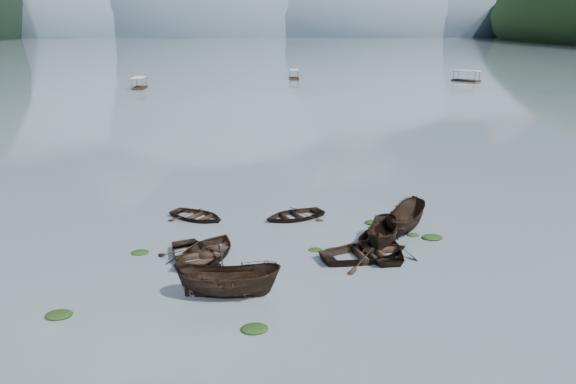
{
  "coord_description": "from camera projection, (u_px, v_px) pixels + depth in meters",
  "views": [
    {
      "loc": [
        -2.28,
        -23.32,
        12.47
      ],
      "look_at": [
        0.0,
        12.0,
        2.0
      ],
      "focal_mm": 35.0,
      "sensor_mm": 36.0,
      "label": 1
    }
  ],
  "objects": [
    {
      "name": "weed_clump_2",
      "position": [
        255.0,
        330.0,
        23.97
      ],
      "size": [
        1.19,
        0.95,
        0.26
      ],
      "primitive_type": "ellipsoid",
      "color": "black",
      "rests_on": "ground"
    },
    {
      "name": "ground_plane",
      "position": [
        305.0,
        306.0,
        26.0
      ],
      "size": [
        2400.0,
        2400.0,
        0.0
      ],
      "primitive_type": "plane",
      "color": "slate"
    },
    {
      "name": "weed_clump_0",
      "position": [
        59.0,
        316.0,
        25.13
      ],
      "size": [
        1.21,
        0.99,
        0.26
      ],
      "primitive_type": "ellipsoid",
      "color": "black",
      "rests_on": "ground"
    },
    {
      "name": "haze_mtn_a",
      "position": [
        84.0,
        35.0,
        871.17
      ],
      "size": [
        520.0,
        520.0,
        280.0
      ],
      "primitive_type": "ellipsoid",
      "color": "#475666",
      "rests_on": "ground"
    },
    {
      "name": "pontoon_right",
      "position": [
        466.0,
        81.0,
        132.58
      ],
      "size": [
        6.13,
        6.63,
        2.45
      ],
      "primitive_type": null,
      "rotation": [
        0.0,
        0.0,
        0.69
      ],
      "color": "black",
      "rests_on": "ground"
    },
    {
      "name": "weed_clump_1",
      "position": [
        227.0,
        287.0,
        27.96
      ],
      "size": [
        0.94,
        0.75,
        0.21
      ],
      "primitive_type": "ellipsoid",
      "color": "black",
      "rests_on": "ground"
    },
    {
      "name": "rowboat_3",
      "position": [
        379.0,
        251.0,
        32.41
      ],
      "size": [
        3.88,
        5.2,
        1.03
      ],
      "primitive_type": "imported",
      "rotation": [
        0.0,
        0.0,
        3.21
      ],
      "color": "black",
      "rests_on": "ground"
    },
    {
      "name": "rowboat_7",
      "position": [
        294.0,
        218.0,
        37.91
      ],
      "size": [
        5.07,
        4.46,
        0.87
      ],
      "primitive_type": "imported",
      "rotation": [
        0.0,
        0.0,
        5.13
      ],
      "color": "black",
      "rests_on": "ground"
    },
    {
      "name": "haze_mtn_b",
      "position": [
        214.0,
        35.0,
        883.54
      ],
      "size": [
        520.0,
        520.0,
        340.0
      ],
      "primitive_type": "ellipsoid",
      "color": "#475666",
      "rests_on": "ground"
    },
    {
      "name": "weed_clump_6",
      "position": [
        315.0,
        250.0,
        32.53
      ],
      "size": [
        0.83,
        0.69,
        0.17
      ],
      "primitive_type": "ellipsoid",
      "color": "black",
      "rests_on": "ground"
    },
    {
      "name": "haze_mtn_d",
      "position": [
        450.0,
        34.0,
        907.03
      ],
      "size": [
        520.0,
        520.0,
        220.0
      ],
      "primitive_type": "ellipsoid",
      "color": "#475666",
      "rests_on": "ground"
    },
    {
      "name": "weed_clump_3",
      "position": [
        413.0,
        235.0,
        34.82
      ],
      "size": [
        0.77,
        0.65,
        0.17
      ],
      "primitive_type": "ellipsoid",
      "color": "black",
      "rests_on": "ground"
    },
    {
      "name": "rowboat_4",
      "position": [
        365.0,
        258.0,
        31.38
      ],
      "size": [
        5.83,
        4.76,
        1.06
      ],
      "primitive_type": "imported",
      "rotation": [
        0.0,
        0.0,
        1.81
      ],
      "color": "black",
      "rests_on": "ground"
    },
    {
      "name": "rowboat_6",
      "position": [
        197.0,
        219.0,
        37.81
      ],
      "size": [
        5.01,
        4.71,
        0.84
      ],
      "primitive_type": "imported",
      "rotation": [
        0.0,
        0.0,
        0.97
      ],
      "color": "black",
      "rests_on": "ground"
    },
    {
      "name": "pontoon_centre",
      "position": [
        294.0,
        79.0,
        138.4
      ],
      "size": [
        2.68,
        5.83,
        2.19
      ],
      "primitive_type": null,
      "rotation": [
        0.0,
        0.0,
        -0.05
      ],
      "color": "black",
      "rests_on": "ground"
    },
    {
      "name": "rowboat_1",
      "position": [
        209.0,
        257.0,
        31.58
      ],
      "size": [
        5.3,
        6.11,
        1.06
      ],
      "primitive_type": "imported",
      "rotation": [
        0.0,
        0.0,
        2.76
      ],
      "color": "black",
      "rests_on": "ground"
    },
    {
      "name": "weed_clump_4",
      "position": [
        432.0,
        238.0,
        34.34
      ],
      "size": [
        1.28,
        1.02,
        0.27
      ],
      "primitive_type": "ellipsoid",
      "color": "black",
      "rests_on": "ground"
    },
    {
      "name": "pontoon_left",
      "position": [
        140.0,
        89.0,
        117.15
      ],
      "size": [
        2.56,
        5.96,
        2.27
      ],
      "primitive_type": null,
      "rotation": [
        0.0,
        0.0,
        0.02
      ],
      "color": "black",
      "rests_on": "ground"
    },
    {
      "name": "rowboat_0",
      "position": [
        194.0,
        261.0,
        31.0
      ],
      "size": [
        4.93,
        5.7,
        0.99
      ],
      "primitive_type": "imported",
      "rotation": [
        0.0,
        0.0,
        0.38
      ],
      "color": "black",
      "rests_on": "ground"
    },
    {
      "name": "weed_clump_7",
      "position": [
        373.0,
        223.0,
        36.97
      ],
      "size": [
        1.09,
        0.87,
        0.24
      ],
      "primitive_type": "ellipsoid",
      "color": "black",
      "rests_on": "ground"
    },
    {
      "name": "haze_mtn_c",
      "position": [
        340.0,
        34.0,
        895.9
      ],
      "size": [
        520.0,
        520.0,
        260.0
      ],
      "primitive_type": "ellipsoid",
      "color": "#475666",
      "rests_on": "ground"
    },
    {
      "name": "rowboat_2",
      "position": [
        230.0,
        297.0,
        26.94
      ],
      "size": [
        5.11,
        2.31,
        1.91
      ],
      "primitive_type": "imported",
      "rotation": [
        0.0,
        0.0,
        1.48
      ],
      "color": "black",
      "rests_on": "ground"
    },
    {
      "name": "weed_clump_5",
      "position": [
        140.0,
        253.0,
        32.1
      ],
      "size": [
        1.03,
        0.84,
        0.22
      ],
      "primitive_type": "ellipsoid",
      "color": "black",
      "rests_on": "ground"
    },
    {
      "name": "rowboat_5",
      "position": [
        383.0,
        246.0,
        33.23
      ],
      "size": [
        3.14,
        4.73,
        1.71
      ],
      "primitive_type": "imported",
      "rotation": [
        0.0,
        0.0,
        -0.37
      ],
      "color": "black",
      "rests_on": "ground"
    },
    {
      "name": "rowboat_8",
      "position": [
        404.0,
        231.0,
        35.63
      ],
      "size": [
        4.15,
        5.16,
        1.9
      ],
      "primitive_type": "imported",
      "rotation": [
        0.0,
        0.0,
        2.59
      ],
      "color": "black",
      "rests_on": "ground"
    }
  ]
}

